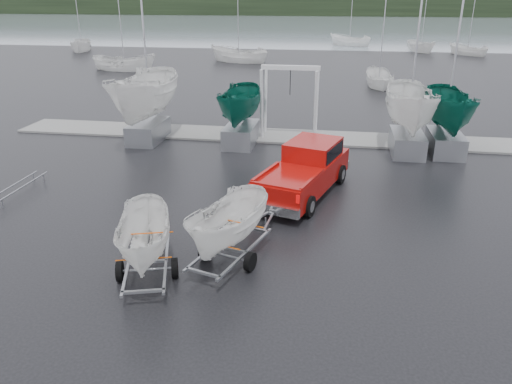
% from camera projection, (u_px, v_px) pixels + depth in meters
% --- Properties ---
extents(ground_plane, '(120.00, 120.00, 0.00)m').
position_uv_depth(ground_plane, '(213.00, 235.00, 17.48)').
color(ground_plane, black).
rests_on(ground_plane, ground).
extents(lake, '(300.00, 300.00, 0.00)m').
position_uv_depth(lake, '(322.00, 30.00, 109.01)').
color(lake, gray).
rests_on(lake, ground).
extents(dock, '(30.00, 3.00, 0.12)m').
position_uv_depth(dock, '(266.00, 135.00, 29.36)').
color(dock, gray).
rests_on(dock, ground).
extents(treeline, '(300.00, 8.00, 6.00)m').
position_uv_depth(treeline, '(330.00, 7.00, 171.96)').
color(treeline, black).
rests_on(treeline, ground).
extents(far_hill, '(300.00, 6.00, 10.00)m').
position_uv_depth(far_hill, '(331.00, 0.00, 178.53)').
color(far_hill, '#4C5651').
rests_on(far_hill, ground).
extents(pickup_truck, '(3.81, 6.53, 2.06)m').
position_uv_depth(pickup_truck, '(306.00, 168.00, 20.87)').
color(pickup_truck, '#950B08').
rests_on(pickup_truck, ground).
extents(trailer_hitched, '(2.18, 3.79, 4.63)m').
position_uv_depth(trailer_hitched, '(229.00, 187.00, 14.83)').
color(trailer_hitched, gray).
rests_on(trailer_hitched, ground).
extents(trailer_parked, '(2.15, 3.79, 4.52)m').
position_uv_depth(trailer_parked, '(142.00, 200.00, 14.11)').
color(trailer_parked, gray).
rests_on(trailer_parked, ground).
extents(boat_hoist, '(3.30, 2.18, 4.12)m').
position_uv_depth(boat_hoist, '(290.00, 92.00, 28.17)').
color(boat_hoist, silver).
rests_on(boat_hoist, ground).
extents(keelboat_0, '(2.81, 3.20, 10.99)m').
position_uv_depth(keelboat_0, '(143.00, 61.00, 26.83)').
color(keelboat_0, gray).
rests_on(keelboat_0, ground).
extents(keelboat_1, '(2.08, 3.20, 6.64)m').
position_uv_depth(keelboat_1, '(240.00, 86.00, 26.68)').
color(keelboat_1, gray).
rests_on(keelboat_1, ground).
extents(keelboat_2, '(2.47, 3.20, 10.64)m').
position_uv_depth(keelboat_2, '(414.00, 78.00, 24.92)').
color(keelboat_2, gray).
rests_on(keelboat_2, ground).
extents(keelboat_3, '(2.25, 3.20, 10.41)m').
position_uv_depth(keelboat_3, '(453.00, 85.00, 25.04)').
color(keelboat_3, gray).
rests_on(keelboat_3, ground).
extents(moored_boat_0, '(2.95, 2.88, 11.62)m').
position_uv_depth(moored_boat_0, '(125.00, 70.00, 53.82)').
color(moored_boat_0, white).
rests_on(moored_boat_0, ground).
extents(moored_boat_1, '(3.70, 3.65, 11.82)m').
position_uv_depth(moored_boat_1, '(239.00, 62.00, 60.03)').
color(moored_boat_1, white).
rests_on(moored_boat_1, ground).
extents(moored_boat_2, '(2.41, 2.46, 10.94)m').
position_uv_depth(moored_boat_2, '(378.00, 86.00, 44.75)').
color(moored_boat_2, white).
rests_on(moored_boat_2, ground).
extents(moored_boat_3, '(3.19, 3.19, 10.97)m').
position_uv_depth(moored_boat_3, '(467.00, 55.00, 66.69)').
color(moored_boat_3, white).
rests_on(moored_boat_3, ground).
extents(moored_boat_4, '(3.36, 3.40, 11.46)m').
position_uv_depth(moored_boat_4, '(82.00, 51.00, 71.21)').
color(moored_boat_4, white).
rests_on(moored_boat_4, ground).
extents(moored_boat_5, '(3.66, 3.63, 11.52)m').
position_uv_depth(moored_boat_5, '(349.00, 46.00, 78.28)').
color(moored_boat_5, white).
rests_on(moored_boat_5, ground).
extents(moored_boat_6, '(3.18, 3.22, 11.35)m').
position_uv_depth(moored_boat_6, '(420.00, 52.00, 70.40)').
color(moored_boat_6, white).
rests_on(moored_boat_6, ground).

